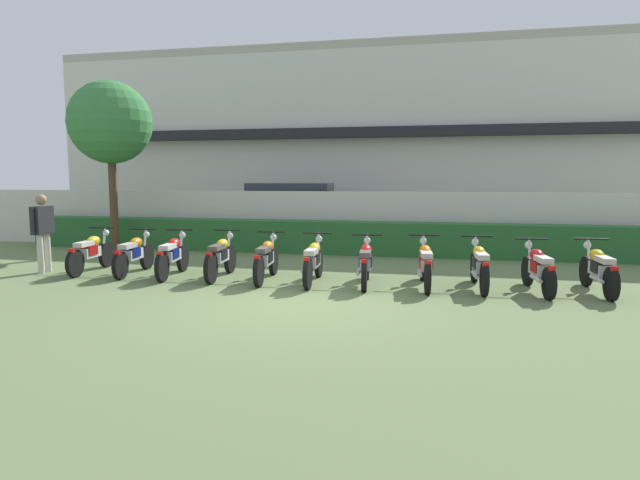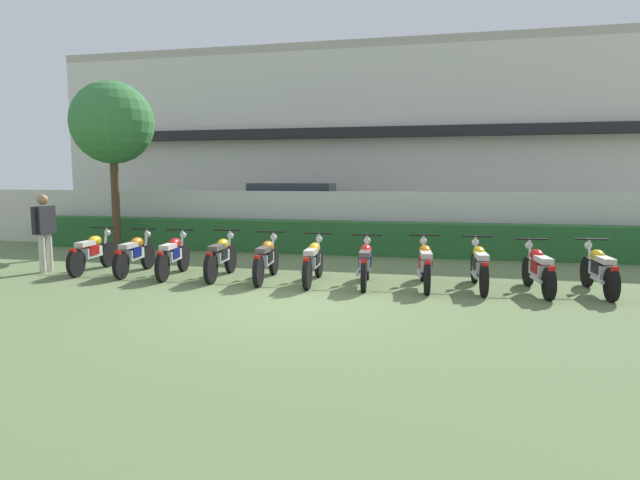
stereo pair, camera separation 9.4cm
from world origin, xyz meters
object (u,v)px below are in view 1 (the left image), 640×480
(motorcycle_in_row_10, at_px, (598,269))
(inspector_person, at_px, (43,226))
(motorcycle_in_row_3, at_px, (221,256))
(motorcycle_in_row_5, at_px, (313,261))
(motorcycle_in_row_9, at_px, (538,268))
(motorcycle_in_row_8, at_px, (479,265))
(motorcycle_in_row_2, at_px, (172,255))
(motorcycle_in_row_7, at_px, (425,264))
(motorcycle_in_row_4, at_px, (266,259))
(tree_near_inspector, at_px, (110,123))
(parked_car, at_px, (295,212))
(motorcycle_in_row_1, at_px, (134,254))
(motorcycle_in_row_0, at_px, (91,252))
(motorcycle_in_row_6, at_px, (366,263))

(motorcycle_in_row_10, distance_m, inspector_person, 11.25)
(motorcycle_in_row_3, distance_m, motorcycle_in_row_5, 1.99)
(motorcycle_in_row_3, relative_size, motorcycle_in_row_9, 1.04)
(motorcycle_in_row_8, bearing_deg, motorcycle_in_row_3, 86.57)
(motorcycle_in_row_2, xyz_separation_m, motorcycle_in_row_7, (5.20, 0.02, -0.00))
(motorcycle_in_row_3, distance_m, inspector_person, 4.08)
(inspector_person, bearing_deg, motorcycle_in_row_4, 1.61)
(motorcycle_in_row_3, bearing_deg, tree_near_inspector, 50.58)
(motorcycle_in_row_4, distance_m, motorcycle_in_row_5, 0.99)
(inspector_person, bearing_deg, parked_car, 62.66)
(motorcycle_in_row_9, bearing_deg, motorcycle_in_row_8, 77.81)
(motorcycle_in_row_9, distance_m, inspector_person, 10.21)
(motorcycle_in_row_1, height_order, motorcycle_in_row_3, motorcycle_in_row_3)
(motorcycle_in_row_0, xyz_separation_m, motorcycle_in_row_2, (2.00, -0.11, 0.00))
(motorcycle_in_row_0, distance_m, motorcycle_in_row_8, 8.20)
(parked_car, distance_m, inspector_person, 8.19)
(motorcycle_in_row_9, bearing_deg, motorcycle_in_row_10, -89.17)
(motorcycle_in_row_1, height_order, motorcycle_in_row_2, motorcycle_in_row_2)
(tree_near_inspector, relative_size, motorcycle_in_row_3, 2.50)
(parked_car, bearing_deg, inspector_person, -120.41)
(motorcycle_in_row_8, bearing_deg, motorcycle_in_row_0, 86.07)
(tree_near_inspector, height_order, motorcycle_in_row_6, tree_near_inspector)
(tree_near_inspector, bearing_deg, motorcycle_in_row_10, -14.78)
(parked_car, height_order, tree_near_inspector, tree_near_inspector)
(motorcycle_in_row_0, relative_size, motorcycle_in_row_6, 1.06)
(parked_car, relative_size, motorcycle_in_row_8, 2.42)
(tree_near_inspector, bearing_deg, motorcycle_in_row_3, -35.07)
(motorcycle_in_row_0, distance_m, motorcycle_in_row_5, 5.05)
(motorcycle_in_row_2, height_order, motorcycle_in_row_9, motorcycle_in_row_2)
(motorcycle_in_row_6, bearing_deg, motorcycle_in_row_10, -92.71)
(motorcycle_in_row_2, bearing_deg, motorcycle_in_row_6, -98.71)
(motorcycle_in_row_0, relative_size, motorcycle_in_row_10, 1.03)
(motorcycle_in_row_3, xyz_separation_m, motorcycle_in_row_4, (1.00, -0.05, -0.01))
(motorcycle_in_row_2, bearing_deg, inspector_person, 84.93)
(motorcycle_in_row_6, distance_m, motorcycle_in_row_7, 1.13)
(tree_near_inspector, xyz_separation_m, motorcycle_in_row_8, (9.60, -3.12, -3.10))
(parked_car, xyz_separation_m, inspector_person, (-3.76, -7.27, 0.08))
(motorcycle_in_row_3, bearing_deg, motorcycle_in_row_10, -93.89)
(motorcycle_in_row_5, xyz_separation_m, motorcycle_in_row_6, (1.03, -0.00, -0.00))
(motorcycle_in_row_3, xyz_separation_m, motorcycle_in_row_8, (5.13, 0.01, -0.01))
(motorcycle_in_row_1, height_order, motorcycle_in_row_7, motorcycle_in_row_7)
(motorcycle_in_row_1, bearing_deg, motorcycle_in_row_3, -97.20)
(motorcycle_in_row_1, distance_m, motorcycle_in_row_9, 8.16)
(motorcycle_in_row_9, bearing_deg, motorcycle_in_row_5, 83.41)
(motorcycle_in_row_0, xyz_separation_m, motorcycle_in_row_8, (8.20, -0.05, 0.00))
(motorcycle_in_row_2, height_order, motorcycle_in_row_4, motorcycle_in_row_2)
(motorcycle_in_row_3, relative_size, motorcycle_in_row_5, 0.99)
(motorcycle_in_row_8, bearing_deg, motorcycle_in_row_1, 86.21)
(motorcycle_in_row_0, distance_m, motorcycle_in_row_10, 10.26)
(motorcycle_in_row_3, height_order, motorcycle_in_row_5, motorcycle_in_row_3)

